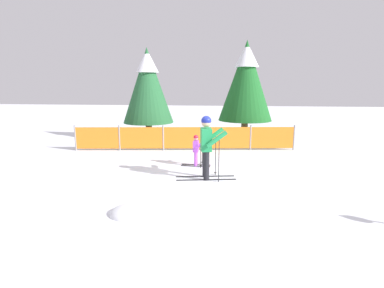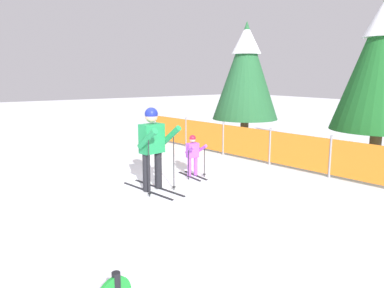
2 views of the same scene
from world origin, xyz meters
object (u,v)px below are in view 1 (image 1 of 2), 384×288
conifer_far (246,80)px  conifer_near (148,84)px  safety_fence (185,138)px  skier_child (196,148)px  skier_adult (207,142)px

conifer_far → conifer_near: 4.32m
safety_fence → conifer_far: 4.04m
safety_fence → skier_child: bearing=-73.5°
skier_adult → skier_child: bearing=98.1°
skier_child → safety_fence: safety_fence is taller
skier_adult → skier_child: skier_adult is taller
skier_child → conifer_near: conifer_near is taller
skier_adult → skier_child: 1.40m
safety_fence → conifer_near: conifer_near is taller
conifer_far → skier_child: bearing=-110.7°
conifer_far → safety_fence: bearing=-135.3°
skier_adult → safety_fence: bearing=97.3°
safety_fence → conifer_near: size_ratio=2.07×
safety_fence → conifer_near: (-1.86, 1.64, 2.03)m
safety_fence → conifer_far: conifer_far is taller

